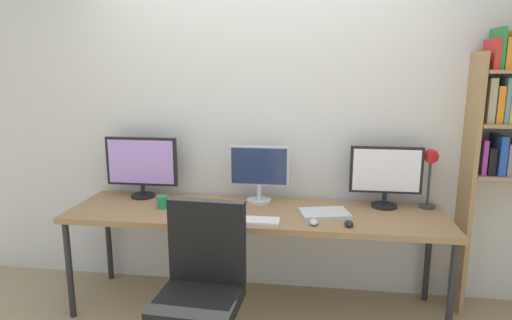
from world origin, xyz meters
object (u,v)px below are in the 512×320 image
at_px(desk_lamp, 431,165).
at_px(laptop_closed, 325,213).
at_px(monitor_right, 386,174).
at_px(mouse_left_side, 314,222).
at_px(monitor_left, 142,165).
at_px(keyboard_main, 250,220).
at_px(office_chair, 201,309).
at_px(mouse_right_side, 349,224).
at_px(desk, 255,217).
at_px(coffee_mug, 163,202).
at_px(monitor_center, 259,171).

height_order(desk_lamp, laptop_closed, desk_lamp).
height_order(monitor_right, mouse_left_side, monitor_right).
distance_m(monitor_left, laptop_closed, 1.42).
xyz_separation_m(keyboard_main, laptop_closed, (0.48, 0.21, 0.00)).
distance_m(desk_lamp, mouse_left_side, 0.95).
distance_m(keyboard_main, laptop_closed, 0.52).
height_order(office_chair, mouse_right_side, office_chair).
bearing_deg(monitor_left, laptop_closed, -9.75).
bearing_deg(monitor_right, desk_lamp, 0.32).
height_order(desk, monitor_right, monitor_right).
bearing_deg(keyboard_main, office_chair, -111.57).
bearing_deg(monitor_right, desk, -166.73).
height_order(monitor_left, laptop_closed, monitor_left).
height_order(desk_lamp, mouse_left_side, desk_lamp).
relative_size(monitor_right, laptop_closed, 1.56).
distance_m(laptop_closed, coffee_mug, 1.13).
xyz_separation_m(office_chair, mouse_left_side, (0.60, 0.51, 0.35)).
xyz_separation_m(monitor_left, laptop_closed, (1.38, -0.24, -0.24)).
relative_size(keyboard_main, mouse_right_side, 3.95).
distance_m(office_chair, laptop_closed, 1.04).
height_order(monitor_right, mouse_right_side, monitor_right).
distance_m(desk, mouse_left_side, 0.47).
height_order(monitor_right, keyboard_main, monitor_right).
bearing_deg(office_chair, mouse_right_side, 31.81).
relative_size(keyboard_main, coffee_mug, 3.58).
xyz_separation_m(mouse_left_side, mouse_right_side, (0.22, -0.00, 0.00)).
distance_m(monitor_left, coffee_mug, 0.40).
xyz_separation_m(monitor_left, coffee_mug, (0.24, -0.24, -0.21)).
xyz_separation_m(desk_lamp, mouse_right_side, (-0.57, -0.43, -0.30)).
relative_size(monitor_center, laptop_closed, 1.38).
relative_size(mouse_left_side, mouse_right_side, 1.00).
distance_m(desk, office_chair, 0.81).
xyz_separation_m(keyboard_main, mouse_left_side, (0.41, 0.01, 0.01)).
bearing_deg(mouse_left_side, laptop_closed, 69.80).
height_order(mouse_left_side, coffee_mug, coffee_mug).
bearing_deg(monitor_left, mouse_left_side, -18.23).
bearing_deg(monitor_left, keyboard_main, -26.17).
relative_size(monitor_left, monitor_right, 1.11).
bearing_deg(monitor_center, mouse_left_side, -46.62).
bearing_deg(desk, coffee_mug, -177.20).
relative_size(desk, monitor_left, 4.71).
bearing_deg(office_chair, monitor_right, 40.62).
bearing_deg(keyboard_main, desk_lamp, 20.29).
distance_m(monitor_right, desk_lamp, 0.31).
height_order(keyboard_main, coffee_mug, coffee_mug).
bearing_deg(laptop_closed, desk, 163.10).
bearing_deg(office_chair, monitor_left, 126.75).
height_order(monitor_center, coffee_mug, monitor_center).
relative_size(desk, mouse_right_side, 27.10).
distance_m(mouse_right_side, coffee_mug, 1.30).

